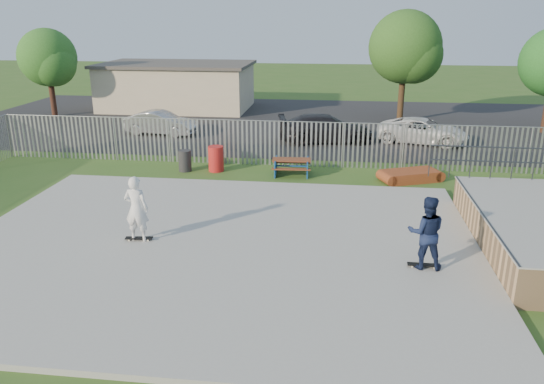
# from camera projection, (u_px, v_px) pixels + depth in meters

# --- Properties ---
(ground) EXTENTS (120.00, 120.00, 0.00)m
(ground) POSITION_uv_depth(u_px,v_px,m) (217.00, 248.00, 15.41)
(ground) COLOR #365E20
(ground) RESTS_ON ground
(concrete_slab) EXTENTS (15.00, 12.00, 0.15)m
(concrete_slab) POSITION_uv_depth(u_px,v_px,m) (217.00, 245.00, 15.39)
(concrete_slab) COLOR #A1A19C
(concrete_slab) RESTS_ON ground
(fence) EXTENTS (26.04, 16.02, 2.00)m
(fence) POSITION_uv_depth(u_px,v_px,m) (271.00, 172.00, 19.29)
(fence) COLOR gray
(fence) RESTS_ON ground
(picnic_table) EXTENTS (1.67, 1.40, 0.68)m
(picnic_table) POSITION_uv_depth(u_px,v_px,m) (291.00, 167.00, 22.30)
(picnic_table) COLOR brown
(picnic_table) RESTS_ON ground
(funbox) EXTENTS (2.39, 1.81, 0.43)m
(funbox) POSITION_uv_depth(u_px,v_px,m) (410.00, 176.00, 21.50)
(funbox) COLOR brown
(funbox) RESTS_ON ground
(trash_bin_red) EXTENTS (0.65, 0.65, 1.09)m
(trash_bin_red) POSITION_uv_depth(u_px,v_px,m) (216.00, 159.00, 22.75)
(trash_bin_red) COLOR red
(trash_bin_red) RESTS_ON ground
(trash_bin_grey) EXTENTS (0.55, 0.55, 0.91)m
(trash_bin_grey) POSITION_uv_depth(u_px,v_px,m) (185.00, 161.00, 22.78)
(trash_bin_grey) COLOR #27272A
(trash_bin_grey) RESTS_ON ground
(parking_lot) EXTENTS (40.00, 18.00, 0.02)m
(parking_lot) POSITION_uv_depth(u_px,v_px,m) (284.00, 122.00, 33.27)
(parking_lot) COLOR black
(parking_lot) RESTS_ON ground
(car_silver) EXTENTS (4.12, 1.89, 1.31)m
(car_silver) POSITION_uv_depth(u_px,v_px,m) (161.00, 123.00, 29.53)
(car_silver) COLOR #AEAFB3
(car_silver) RESTS_ON parking_lot
(car_dark) EXTENTS (5.24, 2.84, 1.44)m
(car_dark) POSITION_uv_depth(u_px,v_px,m) (326.00, 129.00, 27.77)
(car_dark) COLOR black
(car_dark) RESTS_ON parking_lot
(car_white) EXTENTS (5.01, 3.27, 1.28)m
(car_white) POSITION_uv_depth(u_px,v_px,m) (423.00, 131.00, 27.59)
(car_white) COLOR white
(car_white) RESTS_ON parking_lot
(building) EXTENTS (10.40, 6.40, 3.20)m
(building) POSITION_uv_depth(u_px,v_px,m) (177.00, 86.00, 37.46)
(building) COLOR beige
(building) RESTS_ON ground
(tree_left) EXTENTS (3.65, 3.65, 5.63)m
(tree_left) POSITION_uv_depth(u_px,v_px,m) (47.00, 58.00, 33.82)
(tree_left) COLOR #44251B
(tree_left) RESTS_ON ground
(tree_mid) EXTENTS (4.37, 4.37, 6.74)m
(tree_mid) POSITION_uv_depth(u_px,v_px,m) (405.00, 47.00, 31.90)
(tree_mid) COLOR #47311C
(tree_mid) RESTS_ON ground
(skateboard_a) EXTENTS (0.80, 0.21, 0.08)m
(skateboard_a) POSITION_uv_depth(u_px,v_px,m) (423.00, 266.00, 13.91)
(skateboard_a) COLOR black
(skateboard_a) RESTS_ON concrete_slab
(skateboard_b) EXTENTS (0.82, 0.29, 0.08)m
(skateboard_b) POSITION_uv_depth(u_px,v_px,m) (139.00, 239.00, 15.56)
(skateboard_b) COLOR black
(skateboard_b) RESTS_ON concrete_slab
(skater_navy) EXTENTS (0.96, 0.76, 1.96)m
(skater_navy) POSITION_uv_depth(u_px,v_px,m) (426.00, 233.00, 13.60)
(skater_navy) COLOR #141E3F
(skater_navy) RESTS_ON concrete_slab
(skater_white) EXTENTS (0.74, 0.51, 1.96)m
(skater_white) POSITION_uv_depth(u_px,v_px,m) (136.00, 209.00, 15.26)
(skater_white) COLOR white
(skater_white) RESTS_ON concrete_slab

